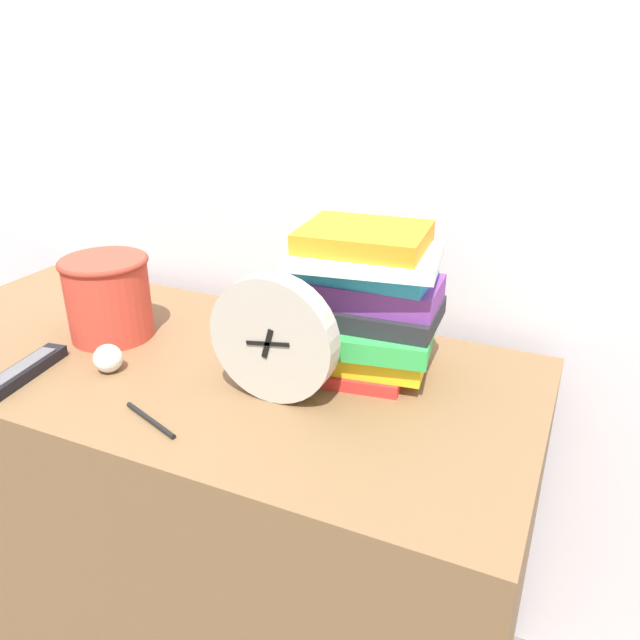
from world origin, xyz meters
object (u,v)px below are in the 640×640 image
(book_stack, at_px, (365,303))
(pen, at_px, (150,420))
(tv_remote, at_px, (24,371))
(desk_clock, at_px, (273,339))
(crumpled_paper_ball, at_px, (108,358))
(basket, at_px, (108,295))

(book_stack, height_order, pen, book_stack)
(tv_remote, bearing_deg, desk_clock, 15.61)
(desk_clock, bearing_deg, crumpled_paper_ball, -172.04)
(desk_clock, distance_m, pen, 0.22)
(book_stack, bearing_deg, tv_remote, -152.92)
(tv_remote, distance_m, crumpled_paper_ball, 0.14)
(crumpled_paper_ball, bearing_deg, tv_remote, -147.49)
(book_stack, relative_size, crumpled_paper_ball, 5.33)
(book_stack, xyz_separation_m, tv_remote, (-0.52, -0.27, -0.11))
(book_stack, xyz_separation_m, basket, (-0.49, -0.07, -0.04))
(tv_remote, bearing_deg, pen, -4.88)
(desk_clock, xyz_separation_m, book_stack, (0.10, 0.15, 0.02))
(desk_clock, height_order, book_stack, book_stack)
(pen, bearing_deg, basket, 140.30)
(book_stack, height_order, tv_remote, book_stack)
(book_stack, height_order, basket, book_stack)
(tv_remote, relative_size, crumpled_paper_ball, 3.66)
(book_stack, bearing_deg, desk_clock, -122.96)
(pen, bearing_deg, crumpled_paper_ball, 149.13)
(basket, bearing_deg, book_stack, 8.38)
(book_stack, distance_m, pen, 0.39)
(book_stack, height_order, crumpled_paper_ball, book_stack)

